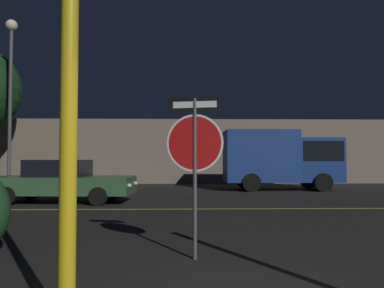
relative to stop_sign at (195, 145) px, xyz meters
The scene contains 7 objects.
road_center_stripe 5.86m from the stop_sign, 83.95° to the left, with size 42.81×0.12×0.01m, color gold.
stop_sign is the anchor object (origin of this frame).
yellow_pole_left 2.71m from the stop_sign, 115.97° to the right, with size 0.15×0.15×3.50m, color yellow.
passing_car_2 8.61m from the stop_sign, 120.54° to the left, with size 4.98×2.14×1.47m.
delivery_truck 13.12m from the stop_sign, 69.03° to the left, with size 5.49×2.37×2.86m.
street_lamp 14.89m from the stop_sign, 124.69° to the left, with size 0.54×0.54×8.03m.
building_backdrop 18.52m from the stop_sign, 81.60° to the left, with size 34.28×3.26×3.88m, color #7A6B5B.
Camera 1 is at (-0.79, -3.49, 1.53)m, focal length 35.00 mm.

